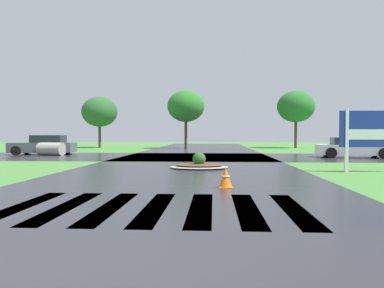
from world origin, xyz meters
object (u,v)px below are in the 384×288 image
object	(u,v)px
estate_billboard	(372,132)
traffic_cone	(226,178)
car_silver_hatch	(353,148)
drainage_pipe_stack	(51,149)
car_white_sedan	(44,145)
median_island	(199,165)

from	to	relation	value
estate_billboard	traffic_cone	xyz separation A→B (m)	(-5.68, -4.35, -1.26)
estate_billboard	car_silver_hatch	size ratio (longest dim) A/B	0.54
drainage_pipe_stack	traffic_cone	world-z (taller)	drainage_pipe_stack
estate_billboard	car_silver_hatch	distance (m)	9.09
car_white_sedan	drainage_pipe_stack	bearing A→B (deg)	130.11
estate_billboard	drainage_pipe_stack	bearing A→B (deg)	-32.75
car_silver_hatch	traffic_cone	world-z (taller)	car_silver_hatch
car_silver_hatch	drainage_pipe_stack	bearing A→B (deg)	-175.45
estate_billboard	car_silver_hatch	bearing A→B (deg)	-109.38
car_silver_hatch	traffic_cone	xyz separation A→B (m)	(-8.23, -13.03, -0.31)
car_silver_hatch	car_white_sedan	distance (m)	20.58
car_white_sedan	traffic_cone	xyz separation A→B (m)	(12.26, -14.96, -0.36)
median_island	car_silver_hatch	distance (m)	11.89
median_island	drainage_pipe_stack	size ratio (longest dim) A/B	1.28
median_island	drainage_pipe_stack	distance (m)	13.52
estate_billboard	car_white_sedan	size ratio (longest dim) A/B	0.54
drainage_pipe_stack	car_silver_hatch	bearing A→B (deg)	-3.11
car_silver_hatch	car_white_sedan	size ratio (longest dim) A/B	1.01
median_island	traffic_cone	bearing A→B (deg)	-80.25
car_white_sedan	traffic_cone	world-z (taller)	car_white_sedan
traffic_cone	drainage_pipe_stack	bearing A→B (deg)	128.86
car_white_sedan	drainage_pipe_stack	distance (m)	1.27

